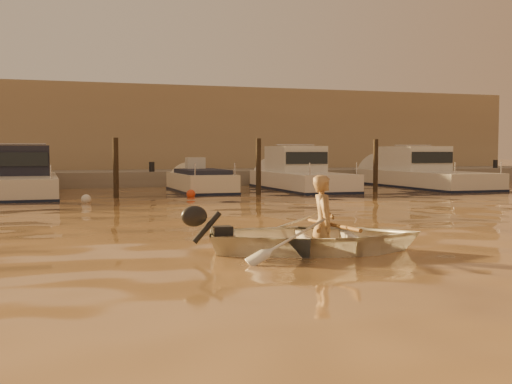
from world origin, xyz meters
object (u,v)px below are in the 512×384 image
object	(u,v)px
dinghy	(317,237)
moored_boat_5	(422,172)
moored_boat_3	(201,186)
person	(323,223)
moored_boat_4	(301,174)
moored_boat_2	(22,178)
waterfront_building	(92,135)

from	to	relation	value
dinghy	moored_boat_5	world-z (taller)	moored_boat_5
moored_boat_3	person	bearing A→B (deg)	-96.14
dinghy	moored_boat_3	distance (m)	14.79
person	moored_boat_4	xyz separation A→B (m)	(5.73, 14.72, 0.17)
person	moored_boat_2	bearing A→B (deg)	33.43
moored_boat_2	moored_boat_3	world-z (taller)	moored_boat_2
moored_boat_2	moored_boat_5	size ratio (longest dim) A/B	0.89
person	moored_boat_3	world-z (taller)	person
person	moored_boat_5	world-z (taller)	moored_boat_5
moored_boat_2	moored_boat_5	world-z (taller)	same
moored_boat_5	waterfront_building	xyz separation A→B (m)	(-12.99, 11.00, 1.77)
moored_boat_2	moored_boat_3	bearing A→B (deg)	0.00
moored_boat_2	waterfront_building	world-z (taller)	waterfront_building
moored_boat_4	person	bearing A→B (deg)	-111.25
person	waterfront_building	bearing A→B (deg)	18.95
moored_boat_4	waterfront_building	xyz separation A→B (m)	(-7.36, 11.00, 1.77)
moored_boat_3	moored_boat_4	bearing A→B (deg)	0.00
person	moored_boat_2	distance (m)	15.49
waterfront_building	moored_boat_2	bearing A→B (deg)	-106.14
dinghy	waterfront_building	distance (m)	25.84
moored_boat_2	moored_boat_3	xyz separation A→B (m)	(6.40, 0.00, -0.40)
dinghy	waterfront_building	bearing A→B (deg)	18.74
moored_boat_3	moored_boat_5	bearing A→B (deg)	0.00
dinghy	moored_boat_5	distance (m)	18.64
dinghy	moored_boat_3	size ratio (longest dim) A/B	0.63
moored_boat_2	moored_boat_5	distance (m)	16.18
dinghy	waterfront_building	world-z (taller)	waterfront_building
moored_boat_2	person	bearing A→B (deg)	-71.90
dinghy	moored_boat_2	size ratio (longest dim) A/B	0.44
person	moored_boat_3	xyz separation A→B (m)	(1.58, 14.72, -0.23)
person	moored_boat_3	size ratio (longest dim) A/B	0.28
moored_boat_5	waterfront_building	world-z (taller)	waterfront_building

